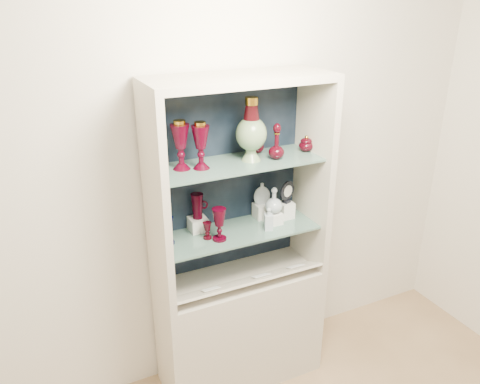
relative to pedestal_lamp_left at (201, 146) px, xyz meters
name	(u,v)px	position (x,y,z in m)	size (l,w,h in m)	color
wall_back	(224,163)	(0.22, 0.21, -0.20)	(3.50, 0.02, 2.80)	white
cabinet_base	(240,326)	(0.22, -0.01, -1.22)	(1.00, 0.40, 0.75)	beige
cabinet_back_panel	(226,177)	(0.22, 0.18, -0.27)	(0.98, 0.02, 1.15)	black
cabinet_side_left	(156,203)	(-0.26, -0.01, -0.27)	(0.04, 0.40, 1.15)	beige
cabinet_side_right	(313,175)	(0.70, -0.01, -0.27)	(0.04, 0.40, 1.15)	beige
cabinet_top_cap	(240,79)	(0.22, -0.01, 0.32)	(1.00, 0.40, 0.04)	beige
shelf_lower	(239,231)	(0.22, 0.01, -0.55)	(0.92, 0.34, 0.01)	slate
shelf_upper	(238,163)	(0.22, 0.01, -0.13)	(0.92, 0.34, 0.01)	slate
label_ledge	(248,281)	(0.22, -0.12, -0.82)	(0.92, 0.18, 0.01)	beige
label_card_0	(295,266)	(0.54, -0.12, -0.80)	(0.10, 0.07, 0.00)	white
label_card_1	(261,276)	(0.30, -0.12, -0.80)	(0.10, 0.07, 0.00)	white
label_card_2	(211,289)	(-0.02, -0.12, -0.80)	(0.10, 0.07, 0.00)	white
pedestal_lamp_left	(201,146)	(0.00, 0.00, 0.00)	(0.10, 0.10, 0.25)	#400213
pedestal_lamp_right	(181,145)	(-0.10, 0.04, 0.01)	(0.10, 0.10, 0.26)	#400213
enamel_urn	(251,129)	(0.30, 0.01, 0.05)	(0.17, 0.17, 0.35)	#074224
ruby_decanter_a	(277,139)	(0.43, -0.04, -0.01)	(0.09, 0.09, 0.23)	#3D0610
ruby_decanter_b	(257,137)	(0.38, 0.11, -0.03)	(0.08, 0.08, 0.19)	#3D0610
lidded_bowl	(306,143)	(0.66, 0.01, -0.08)	(0.09, 0.09, 0.10)	#3D0610
cobalt_goblet	(168,231)	(-0.20, 0.03, -0.47)	(0.07, 0.07, 0.16)	#060B3D
ruby_goblet_tall	(219,224)	(0.07, -0.05, -0.45)	(0.08, 0.08, 0.19)	#400213
ruby_goblet_small	(207,231)	(0.02, -0.01, -0.50)	(0.05, 0.05, 0.10)	#3D0610
riser_ruby_pitcher	(198,224)	(0.01, 0.11, -0.51)	(0.10, 0.10, 0.08)	silver
ruby_pitcher	(197,206)	(0.01, 0.11, -0.39)	(0.11, 0.07, 0.15)	#400213
clear_square_bottle	(269,219)	(0.38, -0.06, -0.48)	(0.05, 0.05, 0.14)	#A4B4BF
riser_flat_flask	(262,211)	(0.42, 0.10, -0.50)	(0.09, 0.09, 0.09)	silver
flat_flask	(262,193)	(0.42, 0.10, -0.38)	(0.10, 0.04, 0.14)	#A9B5BA
riser_clear_round_decanter	(273,218)	(0.45, 0.00, -0.51)	(0.09, 0.09, 0.07)	silver
clear_round_decanter	(274,201)	(0.45, 0.00, -0.40)	(0.10, 0.10, 0.15)	#A4B4BF
riser_cameo_medallion	(286,210)	(0.56, 0.04, -0.50)	(0.08, 0.08, 0.10)	silver
cameo_medallion	(287,192)	(0.56, 0.04, -0.37)	(0.12, 0.04, 0.14)	black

